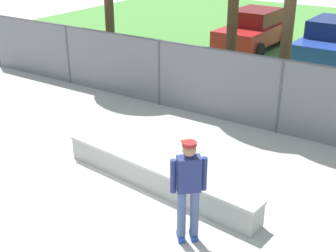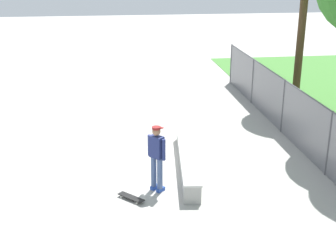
# 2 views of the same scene
# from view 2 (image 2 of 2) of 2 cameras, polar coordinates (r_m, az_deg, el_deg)

# --- Properties ---
(ground_plane) EXTENTS (80.00, 80.00, 0.00)m
(ground_plane) POSITION_cam_2_polar(r_m,az_deg,el_deg) (14.80, -2.24, -4.00)
(ground_plane) COLOR #ADAAA3
(concrete_ledge) EXTENTS (4.69, 0.97, 0.55)m
(concrete_ledge) POSITION_cam_2_polar(r_m,az_deg,el_deg) (14.10, 2.35, -4.01)
(concrete_ledge) COLOR #999993
(concrete_ledge) RESTS_ON ground
(skateboarder) EXTENTS (0.47, 0.45, 1.84)m
(skateboarder) POSITION_cam_2_polar(r_m,az_deg,el_deg) (12.42, -1.40, -3.61)
(skateboarder) COLOR #2647A5
(skateboarder) RESTS_ON ground
(skateboard) EXTENTS (0.71, 0.70, 0.09)m
(skateboard) POSITION_cam_2_polar(r_m,az_deg,el_deg) (12.39, -4.51, -8.65)
(skateboard) COLOR black
(skateboard) RESTS_ON ground
(chainlink_fence) EXTENTS (18.26, 0.07, 1.95)m
(chainlink_fence) POSITION_cam_2_polar(r_m,az_deg,el_deg) (15.62, 16.20, 0.66)
(chainlink_fence) COLOR #4C4C51
(chainlink_fence) RESTS_ON ground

